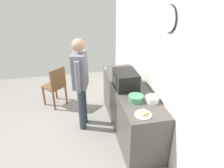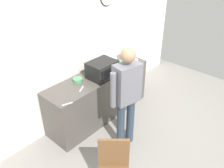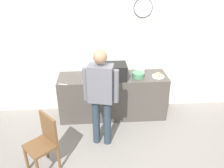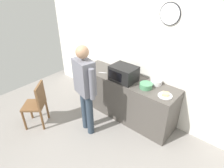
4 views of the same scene
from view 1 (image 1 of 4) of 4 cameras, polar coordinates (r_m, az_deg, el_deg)
The scene contains 12 objects.
ground_plane at distance 4.12m, azimuth -12.16°, elevation -14.22°, with size 6.00×6.00×0.00m, color gray.
back_wall at distance 3.71m, azimuth 11.29°, elevation 4.67°, with size 5.40×0.13×2.60m.
kitchen_counter at distance 4.05m, azimuth 4.75°, elevation -6.43°, with size 2.19×0.62×0.91m, color #4C4742.
microwave at distance 3.72m, azimuth 3.73°, elevation 1.20°, with size 0.50×0.39×0.30m.
sandwich_plate at distance 3.05m, azimuth 8.44°, elevation -8.03°, with size 0.25×0.25×0.07m.
salad_bowl at distance 3.36m, azimuth 6.43°, elevation -3.85°, with size 0.24×0.24×0.10m, color #4C8E60.
cereal_bowl at distance 4.18m, azimuth 4.80°, elevation 2.36°, with size 0.17×0.17×0.07m, color #4C8E60.
mixing_bowl at distance 3.38m, azimuth 10.85°, elevation -4.04°, with size 0.22×0.22×0.09m, color white.
fork_utensil at distance 4.25m, azimuth 1.35°, elevation 2.39°, with size 0.17×0.02×0.01m, color silver.
spoon_utensil at distance 4.60m, azimuth -1.79°, elevation 4.35°, with size 0.17×0.02×0.01m, color silver.
person_standing at distance 3.86m, azimuth -8.52°, elevation 1.51°, with size 0.58×0.32×1.77m.
wooden_chair at distance 4.89m, azimuth -15.00°, elevation -0.25°, with size 0.56×0.56×0.94m.
Camera 1 is at (3.16, 0.19, 2.65)m, focal length 33.76 mm.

